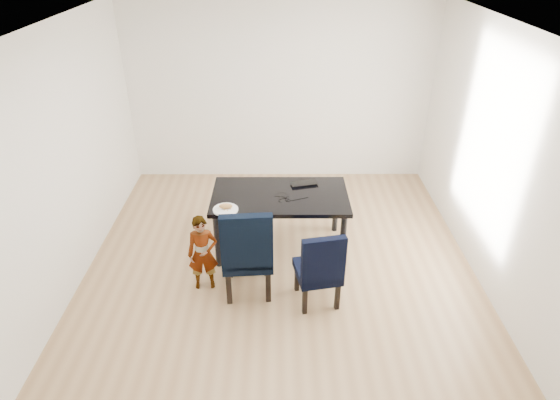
{
  "coord_description": "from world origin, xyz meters",
  "views": [
    {
      "loc": [
        -0.01,
        -4.27,
        3.45
      ],
      "look_at": [
        0.0,
        0.2,
        0.85
      ],
      "focal_mm": 30.0,
      "sensor_mm": 36.0,
      "label": 1
    }
  ],
  "objects_px": {
    "chair_left": "(247,248)",
    "chair_right": "(318,265)",
    "child": "(203,253)",
    "plate": "(226,210)",
    "dining_table": "(280,221)",
    "laptop": "(303,182)"
  },
  "relations": [
    {
      "from": "chair_left",
      "to": "chair_right",
      "type": "relative_size",
      "value": 1.19
    },
    {
      "from": "child",
      "to": "plate",
      "type": "bearing_deg",
      "value": 52.09
    },
    {
      "from": "chair_left",
      "to": "chair_right",
      "type": "distance_m",
      "value": 0.76
    },
    {
      "from": "dining_table",
      "to": "child",
      "type": "bearing_deg",
      "value": -138.47
    },
    {
      "from": "dining_table",
      "to": "chair_left",
      "type": "xyz_separation_m",
      "value": [
        -0.35,
        -0.78,
        0.17
      ]
    },
    {
      "from": "dining_table",
      "to": "chair_right",
      "type": "distance_m",
      "value": 1.04
    },
    {
      "from": "dining_table",
      "to": "laptop",
      "type": "bearing_deg",
      "value": 45.5
    },
    {
      "from": "chair_left",
      "to": "chair_right",
      "type": "height_order",
      "value": "chair_left"
    },
    {
      "from": "plate",
      "to": "laptop",
      "type": "bearing_deg",
      "value": 35.77
    },
    {
      "from": "dining_table",
      "to": "chair_left",
      "type": "height_order",
      "value": "chair_left"
    },
    {
      "from": "child",
      "to": "laptop",
      "type": "xyz_separation_m",
      "value": [
        1.12,
        1.03,
        0.32
      ]
    },
    {
      "from": "dining_table",
      "to": "child",
      "type": "height_order",
      "value": "child"
    },
    {
      "from": "chair_right",
      "to": "laptop",
      "type": "bearing_deg",
      "value": 83.75
    },
    {
      "from": "chair_right",
      "to": "plate",
      "type": "bearing_deg",
      "value": 137.66
    },
    {
      "from": "plate",
      "to": "laptop",
      "type": "distance_m",
      "value": 1.1
    },
    {
      "from": "child",
      "to": "plate",
      "type": "distance_m",
      "value": 0.54
    },
    {
      "from": "dining_table",
      "to": "plate",
      "type": "distance_m",
      "value": 0.8
    },
    {
      "from": "chair_right",
      "to": "laptop",
      "type": "relative_size",
      "value": 2.76
    },
    {
      "from": "child",
      "to": "dining_table",
      "type": "bearing_deg",
      "value": 33.97
    },
    {
      "from": "chair_right",
      "to": "plate",
      "type": "relative_size",
      "value": 3.24
    },
    {
      "from": "chair_left",
      "to": "child",
      "type": "bearing_deg",
      "value": 170.55
    },
    {
      "from": "chair_left",
      "to": "laptop",
      "type": "bearing_deg",
      "value": 55.39
    }
  ]
}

